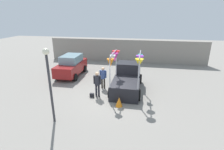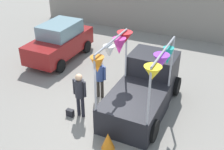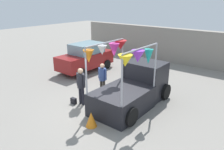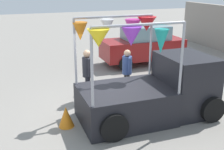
% 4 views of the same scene
% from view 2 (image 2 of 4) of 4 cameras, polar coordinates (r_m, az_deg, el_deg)
% --- Properties ---
extents(ground_plane, '(60.00, 60.00, 0.00)m').
position_cam_2_polar(ground_plane, '(10.42, -1.59, -8.86)').
color(ground_plane, gray).
extents(vendor_truck, '(2.47, 4.11, 2.97)m').
position_cam_2_polar(vendor_truck, '(10.69, 6.54, -2.20)').
color(vendor_truck, black).
rests_on(vendor_truck, ground).
extents(parked_car, '(1.88, 4.00, 1.88)m').
position_cam_2_polar(parked_car, '(14.60, -10.54, 6.77)').
color(parked_car, maroon).
rests_on(parked_car, ground).
extents(person_customer, '(0.53, 0.34, 1.77)m').
position_cam_2_polar(person_customer, '(10.02, -6.59, -3.29)').
color(person_customer, black).
rests_on(person_customer, ground).
extents(person_vendor, '(0.53, 0.34, 1.67)m').
position_cam_2_polar(person_vendor, '(11.07, -2.49, -0.07)').
color(person_vendor, '#2D2823').
rests_on(person_vendor, ground).
extents(handbag, '(0.28, 0.16, 0.28)m').
position_cam_2_polar(handbag, '(10.58, -8.50, -7.62)').
color(handbag, black).
rests_on(handbag, ground).
extents(brick_boundary_wall, '(18.00, 0.36, 2.60)m').
position_cam_2_polar(brick_boundary_wall, '(17.68, 12.26, 11.84)').
color(brick_boundary_wall, gray).
rests_on(brick_boundary_wall, ground).
extents(folded_kite_bundle_tangerine, '(0.58, 0.58, 0.60)m').
position_cam_2_polar(folded_kite_bundle_tangerine, '(9.08, -0.83, -13.25)').
color(folded_kite_bundle_tangerine, orange).
rests_on(folded_kite_bundle_tangerine, ground).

